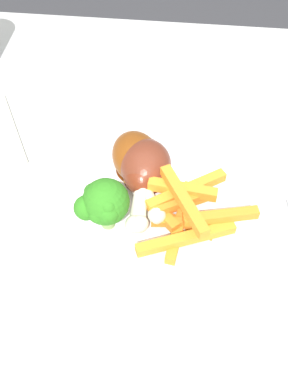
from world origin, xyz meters
TOP-DOWN VIEW (x-y plane):
  - ground_plane at (0.00, 0.00)m, footprint 6.00×6.00m
  - dining_table at (0.00, 0.00)m, footprint 0.98×0.72m
  - dinner_plate at (-0.01, -0.04)m, footprint 0.25×0.25m
  - broccoli_floret_front at (-0.05, -0.07)m, footprint 0.06×0.05m
  - carrot_fries_pile at (0.04, -0.06)m, footprint 0.15×0.11m
  - chicken_drumstick_near at (-0.01, -0.00)m, footprint 0.06×0.13m
  - chicken_drumstick_far at (-0.02, 0.01)m, footprint 0.08×0.13m
  - chicken_drumstick_extra at (-0.01, -0.00)m, footprint 0.05×0.13m

SIDE VIEW (x-z plane):
  - ground_plane at x=0.00m, z-range 0.00..0.00m
  - dining_table at x=0.00m, z-range 0.24..0.97m
  - dinner_plate at x=-0.01m, z-range 0.73..0.74m
  - carrot_fries_pile at x=0.04m, z-range 0.74..0.78m
  - chicken_drumstick_far at x=-0.02m, z-range 0.74..0.78m
  - chicken_drumstick_extra at x=-0.01m, z-range 0.74..0.78m
  - chicken_drumstick_near at x=-0.01m, z-range 0.74..0.79m
  - broccoli_floret_front at x=-0.05m, z-range 0.75..0.81m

